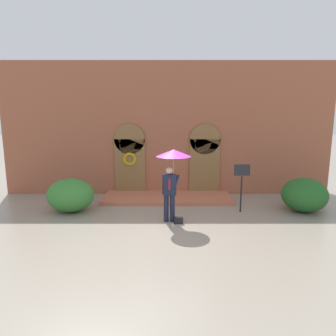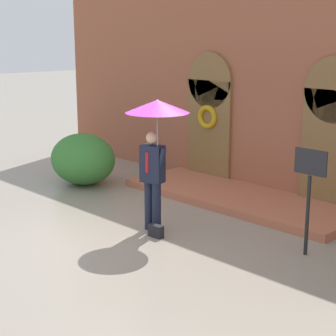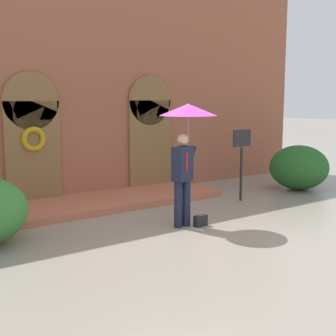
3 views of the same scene
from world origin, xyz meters
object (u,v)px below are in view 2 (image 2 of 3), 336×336
Objects in this scene: sign_post at (309,184)px; shrub_left at (83,159)px; person_with_umbrella at (156,126)px; handbag at (156,231)px.

shrub_left is (-6.06, 0.06, -0.57)m from sign_post.
sign_post is (2.45, 0.97, -0.75)m from person_with_umbrella.
handbag is 0.17× the size of shrub_left.
person_with_umbrella reaches higher than sign_post.
person_with_umbrella reaches higher than handbag.
shrub_left is at bearing 179.46° from sign_post.
sign_post reaches higher than handbag.
person_with_umbrella is 3.98m from shrub_left.
person_with_umbrella is at bearing -158.42° from sign_post.
handbag is at bearing -45.18° from person_with_umbrella.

